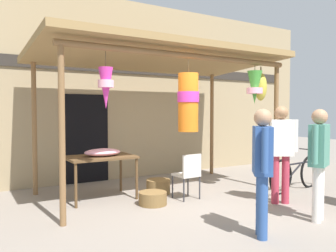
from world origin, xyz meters
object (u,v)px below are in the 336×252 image
Objects in this scene: flower_heap_on_table at (103,152)px; vendor_in_orange at (281,146)px; wicker_basket_by_table at (153,198)px; shopper_by_bananas at (319,155)px; display_table at (100,160)px; folding_chair at (189,172)px; customer_foreground at (262,162)px; parked_bicycle at (296,173)px; wicker_basket_spare at (158,186)px.

vendor_in_orange reaches higher than flower_heap_on_table.
wicker_basket_by_table is 0.30× the size of shopper_by_bananas.
display_table reaches higher than wicker_basket_by_table.
customer_foreground is (-0.26, -2.04, 0.47)m from folding_chair.
parked_bicycle is at bearing 30.12° from customer_foreground.
vendor_in_orange is 1.03× the size of customer_foreground.
display_table is 2.61× the size of wicker_basket_spare.
shopper_by_bananas is at bearing -106.81° from vendor_in_orange.
customer_foreground is at bearing -77.09° from wicker_basket_by_table.
folding_chair is 2.36m from parked_bicycle.
customer_foreground is at bearing -69.92° from flower_heap_on_table.
vendor_in_orange is at bearing -49.51° from wicker_basket_spare.
flower_heap_on_table reaches higher than wicker_basket_spare.
wicker_basket_by_table is at bearing 150.92° from vendor_in_orange.
vendor_in_orange is 0.98m from shopper_by_bananas.
shopper_by_bananas reaches higher than customer_foreground.
vendor_in_orange reaches higher than parked_bicycle.
flower_heap_on_table reaches higher than parked_bicycle.
flower_heap_on_table reaches higher than wicker_basket_by_table.
flower_heap_on_table is at bearing 147.19° from folding_chair.
wicker_basket_spare is at bearing 154.26° from parked_bicycle.
wicker_basket_spare is at bearing 130.49° from vendor_in_orange.
parked_bicycle is (2.55, -1.23, 0.21)m from wicker_basket_spare.
folding_chair is 0.48× the size of parked_bicycle.
shopper_by_bananas is (2.31, -2.88, 0.26)m from display_table.
parked_bicycle is 1.35m from vendor_in_orange.
wicker_basket_spare is (0.47, 0.65, 0.03)m from wicker_basket_by_table.
parked_bicycle reaches higher than display_table.
flower_heap_on_table is 0.40× the size of vendor_in_orange.
shopper_by_bananas is (-1.35, -1.45, 0.63)m from parked_bicycle.
wicker_basket_spare is at bearing 111.25° from folding_chair.
wicker_basket_by_table is 2.28m from customer_foreground.
display_table is 1.22m from wicker_basket_by_table.
folding_chair reaches higher than wicker_basket_spare.
vendor_in_orange is at bearing -41.06° from folding_chair.
folding_chair reaches higher than display_table.
wicker_basket_by_table is at bearing -53.07° from display_table.
display_table is 0.70× the size of parked_bicycle.
folding_chair is at bearing 166.34° from parked_bicycle.
shopper_by_bananas is (2.26, -2.85, 0.11)m from flower_heap_on_table.
folding_chair is (1.37, -0.87, -0.21)m from display_table.
display_table is at bearing 158.70° from parked_bicycle.
flower_heap_on_table is 1.44× the size of wicker_basket_spare.
shopper_by_bananas is (0.94, -2.01, 0.47)m from folding_chair.
display_table is 1.46× the size of folding_chair.
vendor_in_orange is at bearing -37.00° from flower_heap_on_table.
flower_heap_on_table is 3.07m from customer_foreground.
wicker_basket_by_table is 2.77m from shopper_by_bananas.
display_table is at bearing 126.93° from wicker_basket_by_table.
shopper_by_bananas is at bearing -51.69° from flower_heap_on_table.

